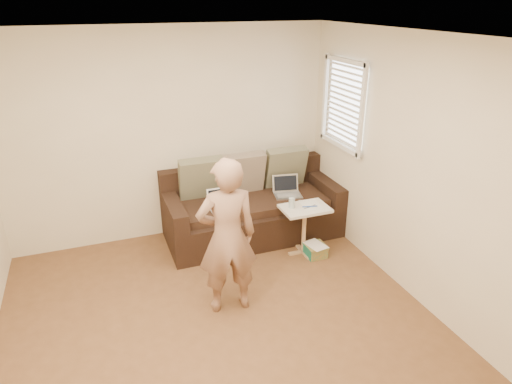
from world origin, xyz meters
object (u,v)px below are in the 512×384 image
(laptop_silver, at_px, (288,196))
(drinking_glass, at_px, (292,203))
(laptop_white, at_px, (223,209))
(sofa, at_px, (253,206))
(side_table, at_px, (304,230))
(person, at_px, (227,237))
(striped_box, at_px, (315,250))

(laptop_silver, relative_size, drinking_glass, 2.83)
(laptop_silver, xyz_separation_m, laptop_white, (-0.89, -0.07, 0.00))
(sofa, height_order, side_table, sofa)
(laptop_white, bearing_deg, person, -104.17)
(laptop_silver, bearing_deg, striped_box, -73.31)
(laptop_silver, xyz_separation_m, person, (-1.19, -1.23, 0.27))
(laptop_silver, bearing_deg, person, -123.30)
(person, distance_m, striped_box, 1.55)
(person, bearing_deg, side_table, -144.85)
(laptop_white, bearing_deg, striped_box, -32.12)
(side_table, bearing_deg, striped_box, -52.09)
(laptop_white, distance_m, drinking_glass, 0.84)
(sofa, bearing_deg, person, -119.56)
(laptop_silver, height_order, striped_box, laptop_silver)
(striped_box, bearing_deg, drinking_glass, 145.27)
(side_table, bearing_deg, laptop_silver, 86.72)
(sofa, bearing_deg, drinking_glass, -65.25)
(drinking_glass, bearing_deg, person, -144.17)
(side_table, relative_size, striped_box, 2.50)
(sofa, bearing_deg, striped_box, -55.43)
(laptop_silver, distance_m, person, 1.73)
(sofa, relative_size, drinking_glass, 18.33)
(side_table, xyz_separation_m, striped_box, (0.10, -0.13, -0.23))
(sofa, xyz_separation_m, person, (-0.74, -1.31, 0.37))
(sofa, relative_size, laptop_white, 7.09)
(laptop_silver, distance_m, drinking_glass, 0.55)
(person, height_order, side_table, person)
(laptop_silver, distance_m, striped_box, 0.81)
(sofa, bearing_deg, side_table, -56.15)
(sofa, height_order, laptop_white, sofa)
(laptop_white, height_order, striped_box, laptop_white)
(side_table, distance_m, striped_box, 0.28)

